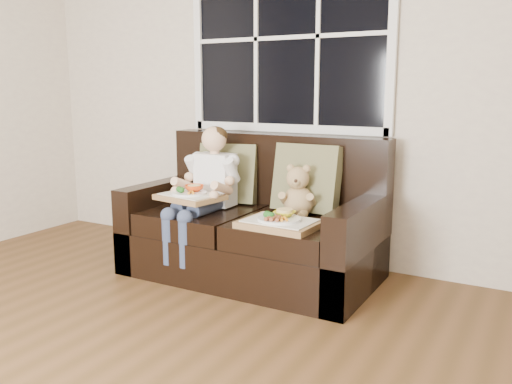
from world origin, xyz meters
The scene contains 8 objects.
window_back centered at (0.05, 2.48, 1.65)m, with size 1.62×0.04×1.37m.
loveseat centered at (0.05, 2.02, 0.31)m, with size 1.70×0.92×0.96m.
pillow_left centered at (-0.27, 2.17, 0.67)m, with size 0.46×0.29×0.45m.
pillow_right centered at (0.36, 2.17, 0.68)m, with size 0.46×0.21×0.47m.
child centered at (-0.28, 1.90, 0.65)m, with size 0.39×0.60×0.89m.
teddy_bear centered at (0.36, 2.02, 0.59)m, with size 0.24×0.29×0.36m.
tray_left centered at (-0.30, 1.73, 0.58)m, with size 0.46×0.38×0.10m.
tray_right centered at (0.40, 1.69, 0.48)m, with size 0.48×0.38×0.11m.
Camera 1 is at (1.85, -1.19, 1.29)m, focal length 38.00 mm.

